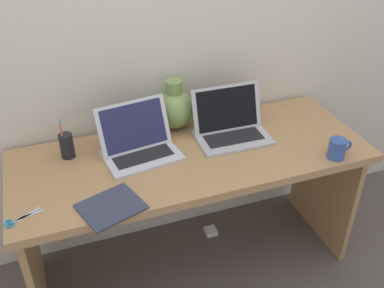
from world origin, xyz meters
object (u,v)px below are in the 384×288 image
object	(u,v)px
laptop_right	(230,124)
coffee_mug	(337,148)
green_vase	(174,108)
laptop_left	(138,142)
pen_cup	(67,145)
notebook_stack	(111,207)
scissors	(17,220)
power_brick	(211,231)

from	to	relation	value
laptop_right	coffee_mug	xyz separation A→B (m)	(0.38, -0.35, -0.01)
green_vase	coffee_mug	distance (m)	0.81
laptop_left	green_vase	size ratio (longest dim) A/B	1.44
coffee_mug	pen_cup	world-z (taller)	pen_cup
notebook_stack	scissors	world-z (taller)	notebook_stack
notebook_stack	scissors	distance (m)	0.36
notebook_stack	coffee_mug	world-z (taller)	coffee_mug
green_vase	pen_cup	size ratio (longest dim) A/B	1.36
laptop_left	pen_cup	distance (m)	0.32
pen_cup	coffee_mug	bearing A→B (deg)	-20.05
laptop_left	green_vase	bearing A→B (deg)	36.96
laptop_left	scissors	xyz separation A→B (m)	(-0.55, -0.29, -0.06)
laptop_right	green_vase	world-z (taller)	green_vase
green_vase	laptop_right	bearing A→B (deg)	-36.84
pen_cup	notebook_stack	bearing A→B (deg)	-74.56
notebook_stack	green_vase	bearing A→B (deg)	49.99
coffee_mug	scissors	xyz separation A→B (m)	(-1.40, 0.05, -0.04)
power_brick	laptop_left	bearing A→B (deg)	-167.87
laptop_right	notebook_stack	world-z (taller)	laptop_right
laptop_right	power_brick	world-z (taller)	laptop_right
green_vase	notebook_stack	size ratio (longest dim) A/B	1.10
coffee_mug	pen_cup	xyz separation A→B (m)	(-1.16, 0.43, 0.01)
notebook_stack	pen_cup	size ratio (longest dim) A/B	1.24
notebook_stack	power_brick	world-z (taller)	notebook_stack
coffee_mug	power_brick	world-z (taller)	coffee_mug
laptop_right	scissors	bearing A→B (deg)	-163.84
pen_cup	scissors	size ratio (longest dim) A/B	1.29
laptop_left	notebook_stack	xyz separation A→B (m)	(-0.20, -0.34, -0.06)
laptop_right	scissors	size ratio (longest dim) A/B	2.46
laptop_right	power_brick	bearing A→B (deg)	119.36
pen_cup	scissors	world-z (taller)	pen_cup
laptop_right	pen_cup	xyz separation A→B (m)	(-0.78, 0.08, -0.00)
coffee_mug	pen_cup	bearing A→B (deg)	159.95
laptop_right	coffee_mug	size ratio (longest dim) A/B	3.01
notebook_stack	power_brick	bearing A→B (deg)	34.85
laptop_right	notebook_stack	xyz separation A→B (m)	(-0.66, -0.34, -0.06)
laptop_left	coffee_mug	bearing A→B (deg)	-21.99
pen_cup	power_brick	world-z (taller)	pen_cup
coffee_mug	power_brick	xyz separation A→B (m)	(-0.43, 0.43, -0.77)
green_vase	scissors	bearing A→B (deg)	-149.27
notebook_stack	pen_cup	distance (m)	0.44
pen_cup	scissors	bearing A→B (deg)	-122.62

